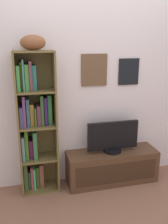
# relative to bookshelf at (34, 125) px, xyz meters

# --- Properties ---
(back_wall) EXTENTS (4.80, 0.08, 2.55)m
(back_wall) POSITION_rel_bookshelf_xyz_m (0.69, 0.14, 0.46)
(back_wall) COLOR silver
(back_wall) RESTS_ON ground
(bookshelf) EXTENTS (0.43, 0.28, 1.65)m
(bookshelf) POSITION_rel_bookshelf_xyz_m (0.00, 0.00, 0.00)
(bookshelf) COLOR brown
(bookshelf) RESTS_ON ground
(football) EXTENTS (0.28, 0.19, 0.16)m
(football) POSITION_rel_bookshelf_xyz_m (0.03, -0.03, 0.90)
(football) COLOR brown
(football) RESTS_ON bookshelf
(tv_stand) EXTENTS (1.14, 0.36, 0.41)m
(tv_stand) POSITION_rel_bookshelf_xyz_m (0.93, -0.07, -0.61)
(tv_stand) COLOR #4F3321
(tv_stand) RESTS_ON ground
(television) EXTENTS (0.64, 0.22, 0.39)m
(television) POSITION_rel_bookshelf_xyz_m (0.93, -0.07, -0.22)
(television) COLOR black
(television) RESTS_ON tv_stand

